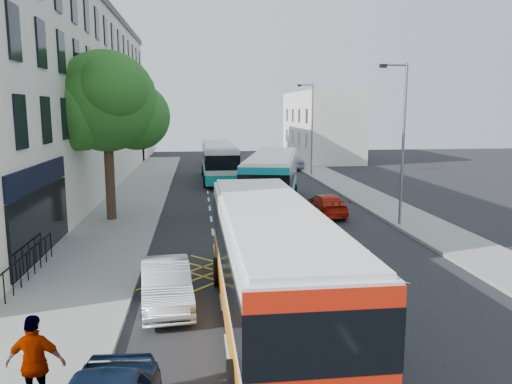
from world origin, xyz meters
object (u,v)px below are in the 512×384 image
object	(u,v)px
street_tree	(106,102)
parked_car_silver	(166,284)
lamp_far	(311,124)
distant_car_dark	(278,155)
distant_car_silver	(292,162)
distant_car_grey	(217,159)
pedestrian_far	(36,364)
bus_far	(219,161)
lamp_near	(402,136)
bus_mid	(272,179)
red_hatchback	(325,205)
bus_near	(271,263)

from	to	relation	value
street_tree	parked_car_silver	xyz separation A→B (m)	(3.61, -12.04, -5.61)
lamp_far	distant_car_dark	xyz separation A→B (m)	(-0.70, 14.12, -4.04)
street_tree	distant_car_silver	xyz separation A→B (m)	(14.01, 22.36, -5.55)
parked_car_silver	distant_car_dark	xyz separation A→B (m)	(10.40, 43.19, -0.10)
street_tree	distant_car_grey	bearing A→B (deg)	75.72
pedestrian_far	street_tree	bearing A→B (deg)	-78.56
street_tree	pedestrian_far	xyz separation A→B (m)	(1.48, -17.47, -5.17)
parked_car_silver	lamp_far	bearing A→B (deg)	63.08
bus_far	distant_car_silver	distance (m)	10.63
parked_car_silver	pedestrian_far	bearing A→B (deg)	-117.44
lamp_far	bus_far	distance (m)	9.05
lamp_near	distant_car_silver	bearing A→B (deg)	91.57
lamp_near	lamp_far	world-z (taller)	same
bus_mid	distant_car_dark	size ratio (longest dim) A/B	3.34
red_hatchback	distant_car_dark	bearing A→B (deg)	-96.29
bus_far	red_hatchback	world-z (taller)	bus_far
distant_car_dark	lamp_near	bearing A→B (deg)	93.54
bus_far	distant_car_dark	size ratio (longest dim) A/B	3.16
lamp_far	distant_car_dark	distance (m)	14.70
lamp_far	pedestrian_far	distance (m)	37.11
street_tree	distant_car_dark	size ratio (longest dim) A/B	2.49
lamp_near	distant_car_dark	size ratio (longest dim) A/B	2.27
bus_mid	bus_far	xyz separation A→B (m)	(-2.76, 11.74, -0.06)
bus_far	pedestrian_far	bearing A→B (deg)	-99.05
distant_car_silver	pedestrian_far	distance (m)	41.76
lamp_far	bus_near	world-z (taller)	lamp_far
lamp_far	distant_car_grey	world-z (taller)	lamp_far
parked_car_silver	distant_car_grey	size ratio (longest dim) A/B	0.78
distant_car_dark	red_hatchback	bearing A→B (deg)	88.21
red_hatchback	distant_car_silver	world-z (taller)	distant_car_silver
bus_near	distant_car_grey	bearing A→B (deg)	89.49
distant_car_grey	distant_car_dark	distance (m)	8.71
distant_car_dark	bus_far	bearing A→B (deg)	67.16
street_tree	bus_far	bearing A→B (deg)	66.87
bus_far	parked_car_silver	distance (m)	27.20
red_hatchback	distant_car_dark	size ratio (longest dim) A/B	1.21
bus_near	bus_mid	distance (m)	17.06
lamp_near	distant_car_silver	distance (m)	25.64
bus_near	red_hatchback	size ratio (longest dim) A/B	2.75
bus_mid	bus_far	size ratio (longest dim) A/B	1.06
bus_mid	red_hatchback	world-z (taller)	bus_mid
distant_car_silver	street_tree	bearing A→B (deg)	52.90
lamp_near	parked_car_silver	distance (m)	14.87
parked_car_silver	pedestrian_far	world-z (taller)	pedestrian_far
bus_far	red_hatchback	xyz separation A→B (m)	(5.36, -14.76, -1.03)
bus_mid	pedestrian_far	world-z (taller)	bus_mid
distant_car_grey	street_tree	bearing A→B (deg)	-101.28
bus_near	distant_car_grey	size ratio (longest dim) A/B	2.21
distant_car_grey	distant_car_silver	world-z (taller)	distant_car_silver
bus_near	distant_car_silver	bearing A→B (deg)	78.03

